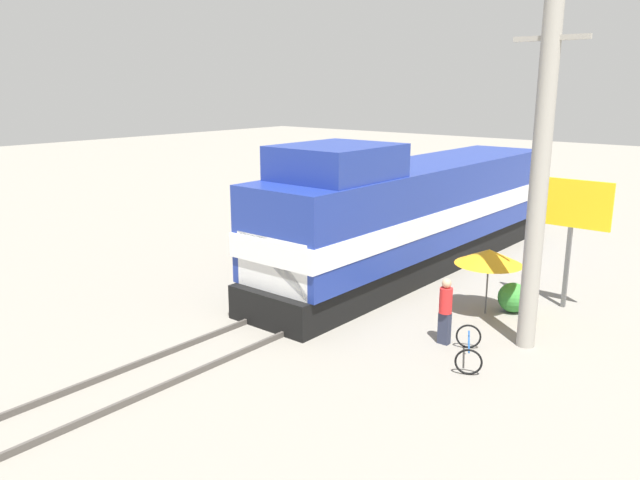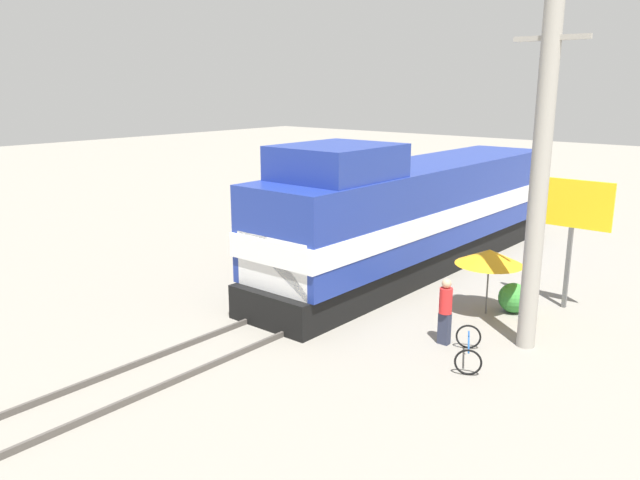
# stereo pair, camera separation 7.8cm
# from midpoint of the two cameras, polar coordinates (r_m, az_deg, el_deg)

# --- Properties ---
(ground_plane) EXTENTS (120.00, 120.00, 0.00)m
(ground_plane) POSITION_cam_midpoint_polar(r_m,az_deg,el_deg) (20.94, 3.79, -4.52)
(ground_plane) COLOR gray
(rail_near) EXTENTS (0.08, 30.63, 0.15)m
(rail_near) POSITION_cam_midpoint_polar(r_m,az_deg,el_deg) (21.32, 2.24, -3.94)
(rail_near) COLOR #4C4742
(rail_near) RESTS_ON ground_plane
(rail_far) EXTENTS (0.08, 30.63, 0.15)m
(rail_far) POSITION_cam_midpoint_polar(r_m,az_deg,el_deg) (20.53, 5.42, -4.72)
(rail_far) COLOR #4C4742
(rail_far) RESTS_ON ground_plane
(locomotive) EXTENTS (3.16, 16.13, 4.91)m
(locomotive) POSITION_cam_midpoint_polar(r_m,az_deg,el_deg) (22.77, 8.25, 2.33)
(locomotive) COLOR black
(locomotive) RESTS_ON ground_plane
(utility_pole) EXTENTS (1.80, 0.46, 8.76)m
(utility_pole) POSITION_cam_midpoint_polar(r_m,az_deg,el_deg) (16.27, 19.29, 5.38)
(utility_pole) COLOR #9E998E
(utility_pole) RESTS_ON ground_plane
(vendor_umbrella) EXTENTS (1.98, 1.98, 1.98)m
(vendor_umbrella) POSITION_cam_midpoint_polar(r_m,az_deg,el_deg) (18.88, 15.08, -1.49)
(vendor_umbrella) COLOR #4C4C4C
(vendor_umbrella) RESTS_ON ground_plane
(billboard_sign) EXTENTS (2.24, 0.12, 3.95)m
(billboard_sign) POSITION_cam_midpoint_polar(r_m,az_deg,el_deg) (19.95, 21.96, 2.42)
(billboard_sign) COLOR #595959
(billboard_sign) RESTS_ON ground_plane
(shrub_cluster) EXTENTS (0.90, 0.90, 0.90)m
(shrub_cluster) POSITION_cam_midpoint_polar(r_m,az_deg,el_deg) (19.62, 17.12, -5.05)
(shrub_cluster) COLOR #388C38
(shrub_cluster) RESTS_ON ground_plane
(person_bystander) EXTENTS (0.34, 0.34, 1.79)m
(person_bystander) POSITION_cam_midpoint_polar(r_m,az_deg,el_deg) (16.66, 11.26, -6.16)
(person_bystander) COLOR #2D3347
(person_bystander) RESTS_ON ground_plane
(bicycle) EXTENTS (1.31, 1.74, 0.65)m
(bicycle) POSITION_cam_midpoint_polar(r_m,az_deg,el_deg) (16.01, 13.29, -9.60)
(bicycle) COLOR black
(bicycle) RESTS_ON ground_plane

